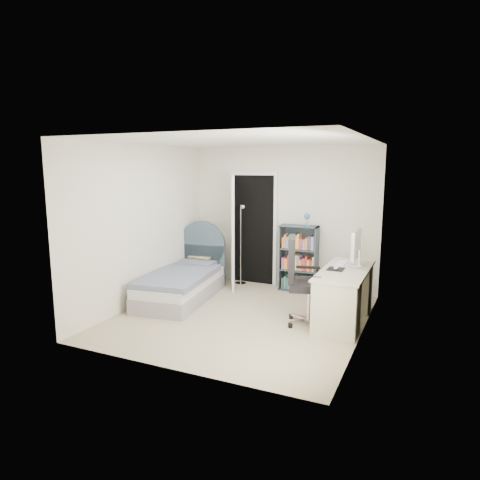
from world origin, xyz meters
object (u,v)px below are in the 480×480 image
at_px(desk, 345,293).
at_px(office_chair, 302,277).
at_px(floor_lamp, 241,252).
at_px(bookcase, 299,261).
at_px(nightstand, 203,261).
at_px(bed, 183,282).

distance_m(desk, office_chair, 0.68).
xyz_separation_m(floor_lamp, bookcase, (1.08, 0.04, -0.07)).
xyz_separation_m(nightstand, bookcase, (1.78, 0.23, 0.13)).
distance_m(bed, nightstand, 0.98).
relative_size(bed, office_chair, 1.65).
distance_m(bookcase, office_chair, 1.60).
bearing_deg(desk, bed, -179.32).
distance_m(bed, floor_lamp, 1.32).
height_order(bookcase, desk, bookcase).
relative_size(nightstand, office_chair, 0.51).
distance_m(nightstand, floor_lamp, 0.75).
bearing_deg(desk, nightstand, 161.64).
xyz_separation_m(nightstand, office_chair, (2.28, -1.28, 0.26)).
relative_size(nightstand, desk, 0.40).
bearing_deg(nightstand, bookcase, 7.41).
xyz_separation_m(bookcase, office_chair, (0.50, -1.52, 0.13)).
distance_m(bed, desk, 2.64).
bearing_deg(desk, bookcase, 131.22).
distance_m(bed, bookcase, 2.03).
distance_m(floor_lamp, desk, 2.39).
height_order(floor_lamp, bookcase, floor_lamp).
xyz_separation_m(floor_lamp, office_chair, (1.58, -1.48, 0.07)).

